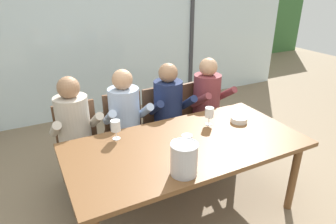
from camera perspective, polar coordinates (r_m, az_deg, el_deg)
name	(u,v)px	position (r m, az deg, el deg)	size (l,w,h in m)	color
ground	(144,160)	(3.70, -4.66, -9.07)	(14.00, 14.00, 0.00)	#847056
window_glass_panel	(98,32)	(4.73, -13.27, 14.74)	(7.22, 0.03, 2.60)	silver
window_mullion_right	(192,25)	(5.34, 4.55, 16.28)	(0.06, 0.06, 2.60)	#38383D
hillside_vineyard	(65,25)	(7.78, -19.18, 15.39)	(13.22, 2.40, 2.03)	#386633
dining_table	(187,151)	(2.58, 3.58, -7.39)	(2.02, 1.01, 0.75)	brown
chair_near_curtain	(79,140)	(3.18, -16.62, -5.09)	(0.45, 0.45, 0.89)	brown
chair_left_of_center	(126,127)	(3.32, -8.12, -2.94)	(0.48, 0.48, 0.89)	brown
chair_center	(163,119)	(3.48, -0.88, -1.41)	(0.46, 0.46, 0.89)	brown
chair_right_of_center	(200,112)	(3.68, 6.09, -0.04)	(0.49, 0.49, 0.89)	brown
person_beige_jumper	(76,130)	(2.99, -17.20, -3.36)	(0.48, 0.62, 1.21)	#B7AD9E
person_pale_blue_shirt	(127,120)	(3.10, -7.86, -1.47)	(0.47, 0.62, 1.21)	#9EB2D1
person_navy_polo	(171,111)	(3.28, 0.54, 0.27)	(0.48, 0.63, 1.21)	#192347
person_maroon_top	(211,102)	(3.54, 8.17, 1.85)	(0.49, 0.63, 1.21)	brown
ice_bucket_primary	(184,159)	(2.11, 3.10, -8.90)	(0.20, 0.20, 0.24)	#B7B7BC
tasting_bowl	(239,119)	(2.97, 13.44, -1.41)	(0.16, 0.16, 0.05)	silver
wine_glass_by_left_taster	(116,127)	(2.59, -10.02, -2.77)	(0.08, 0.08, 0.17)	silver
wine_glass_near_bucket	(187,142)	(2.32, 3.63, -5.70)	(0.08, 0.08, 0.17)	silver
wine_glass_center_pour	(209,113)	(2.83, 7.93, -0.23)	(0.08, 0.08, 0.17)	silver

